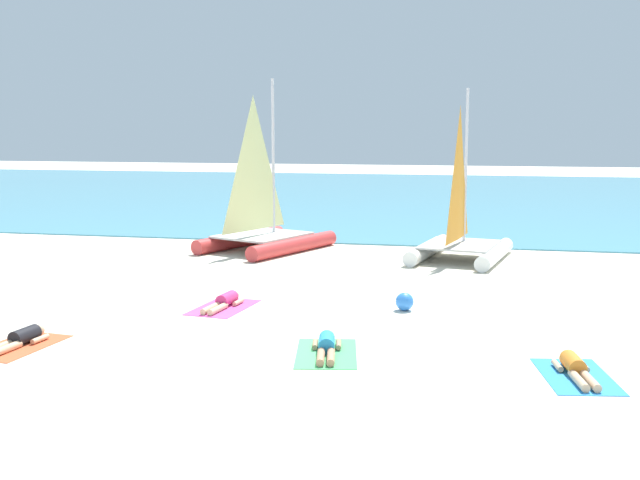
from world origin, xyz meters
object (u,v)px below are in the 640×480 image
sunbather_leftmost (20,339)px  sunbather_center_right (326,346)px  towel_rightmost (576,376)px  beach_ball (405,302)px  sailboat_white (460,235)px  towel_center_right (326,353)px  sailboat_red (264,225)px  towel_center_left (223,307)px  sunbather_center_left (224,301)px  sunbather_rightmost (575,368)px  towel_leftmost (18,346)px

sunbather_leftmost → sunbather_center_right: 5.83m
towel_rightmost → beach_ball: size_ratio=4.63×
sailboat_white → towel_center_right: 10.90m
sailboat_white → sailboat_red: 6.52m
sunbather_center_right → sunbather_leftmost: bearing=177.2°
towel_center_left → sunbather_center_left: bearing=83.3°
sailboat_red → sunbather_center_left: size_ratio=3.64×
sunbather_center_right → beach_ball: 3.72m
beach_ball → sunbather_rightmost: bearing=-50.5°
sunbather_leftmost → towel_rightmost: 10.12m
sailboat_white → towel_rightmost: bearing=-67.5°
sailboat_white → towel_leftmost: sailboat_white is taller
sunbather_leftmost → sunbather_rightmost: bearing=8.3°
towel_rightmost → sunbather_rightmost: bearing=99.7°
sunbather_rightmost → beach_ball: (-3.26, 3.96, 0.07)m
sailboat_white → beach_ball: bearing=-87.2°
towel_center_right → sunbather_rightmost: size_ratio=1.21×
sunbather_center_left → towel_rightmost: sunbather_center_left is taller
sunbather_center_right → sunbather_rightmost: bearing=-15.5°
sunbather_center_right → towel_rightmost: sunbather_center_right is taller
sailboat_white → beach_ball: 7.14m
towel_leftmost → sunbather_center_right: bearing=8.2°
sailboat_white → sunbather_center_left: (-5.09, -7.58, -0.66)m
towel_rightmost → beach_ball: 5.19m
towel_center_left → sunbather_center_left: sunbather_center_left is taller
sailboat_white → towel_leftmost: bearing=-113.6°
sunbather_center_left → sunbather_rightmost: (7.35, -3.41, 0.00)m
towel_center_left → towel_rightmost: bearing=-24.9°
towel_rightmost → beach_ball: (-3.27, 4.02, 0.20)m
towel_leftmost → towel_rightmost: 10.13m
towel_leftmost → towel_center_left: bearing=54.1°
sailboat_white → towel_center_right: bearing=-90.0°
sailboat_red → towel_leftmost: sailboat_red is taller
sailboat_red → towel_center_left: (1.40, -8.12, -0.84)m
sailboat_red → beach_ball: (5.50, -7.51, -0.64)m
sunbather_center_left → towel_rightmost: size_ratio=0.83×
towel_center_right → sunbather_center_right: (-0.01, 0.07, 0.13)m
sunbather_rightmost → towel_center_right: bearing=166.0°
sailboat_white → sailboat_red: sailboat_red is taller
sailboat_red → towel_leftmost: 12.02m
towel_center_left → sunbather_rightmost: 8.09m
sunbather_rightmost → sailboat_white: bearing=91.9°
sailboat_white → sunbather_center_right: size_ratio=3.39×
towel_center_right → beach_ball: (1.05, 3.63, 0.20)m
sailboat_white → sunbather_leftmost: (-7.85, -11.38, -0.66)m
towel_center_left → sunbather_rightmost: size_ratio=1.21×
sailboat_white → beach_ball: size_ratio=12.91×
sailboat_white → sunbather_rightmost: 11.25m
towel_center_right → beach_ball: beach_ball is taller
beach_ball → sunbather_center_right: bearing=-106.6°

